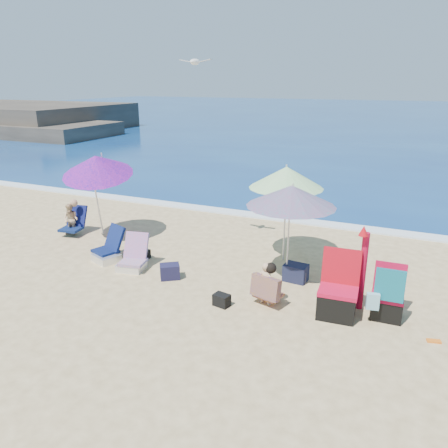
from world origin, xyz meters
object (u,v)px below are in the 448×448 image
at_px(camp_chair_right, 387,299).
at_px(seagull, 195,62).
at_px(umbrella_blue, 97,165).
at_px(furled_umbrella, 363,264).
at_px(umbrella_turquoise, 291,196).
at_px(chair_rainbow, 133,260).
at_px(umbrella_striped, 286,177).
at_px(person_center, 266,285).
at_px(person_left, 72,219).
at_px(camp_chair_left, 337,297).
at_px(chair_navy, 108,251).

bearing_deg(camp_chair_right, seagull, 161.38).
relative_size(umbrella_blue, furled_umbrella, 1.49).
xyz_separation_m(umbrella_turquoise, chair_rainbow, (-3.06, -0.79, -1.50)).
xyz_separation_m(umbrella_blue, chair_rainbow, (1.70, -1.17, -1.64)).
xyz_separation_m(umbrella_striped, person_center, (0.33, -2.11, -1.43)).
bearing_deg(umbrella_blue, camp_chair_right, -9.77).
height_order(person_center, person_left, person_left).
relative_size(umbrella_striped, camp_chair_left, 1.91).
distance_m(person_center, person_left, 5.80).
bearing_deg(umbrella_blue, umbrella_striped, 7.87).
relative_size(person_left, seagull, 1.25).
height_order(furled_umbrella, camp_chair_left, furled_umbrella).
bearing_deg(umbrella_striped, person_left, -173.07).
bearing_deg(umbrella_striped, person_center, -81.26).
bearing_deg(camp_chair_left, umbrella_blue, 166.90).
bearing_deg(person_left, chair_navy, -27.29).
bearing_deg(furled_umbrella, person_left, 172.35).
relative_size(umbrella_striped, chair_rainbow, 2.91).
xyz_separation_m(umbrella_turquoise, umbrella_blue, (-4.76, 0.37, 0.15)).
bearing_deg(person_left, umbrella_blue, 2.33).
distance_m(umbrella_turquoise, camp_chair_right, 2.43).
relative_size(umbrella_striped, camp_chair_right, 2.23).
xyz_separation_m(umbrella_striped, camp_chair_left, (1.51, -1.97, -1.48)).
bearing_deg(chair_navy, umbrella_turquoise, 9.12).
bearing_deg(chair_rainbow, umbrella_turquoise, 14.57).
height_order(umbrella_blue, furled_umbrella, umbrella_blue).
height_order(chair_navy, person_left, person_left).
height_order(chair_rainbow, camp_chair_right, camp_chair_right).
bearing_deg(umbrella_blue, seagull, 5.80).
bearing_deg(chair_rainbow, umbrella_striped, 33.53).
relative_size(umbrella_turquoise, furled_umbrella, 1.35).
relative_size(umbrella_blue, person_left, 2.49).
xyz_separation_m(furled_umbrella, camp_chair_left, (-0.31, -0.38, -0.50)).
bearing_deg(umbrella_striped, chair_rainbow, -146.47).
xyz_separation_m(umbrella_striped, person_left, (-5.28, -0.64, -1.40)).
distance_m(furled_umbrella, seagull, 5.06).
height_order(chair_navy, seagull, seagull).
distance_m(umbrella_turquoise, chair_navy, 4.15).
height_order(umbrella_striped, camp_chair_left, umbrella_striped).
xyz_separation_m(umbrella_striped, umbrella_blue, (-4.37, -0.60, 0.03)).
xyz_separation_m(chair_rainbow, camp_chair_right, (4.93, 0.03, 0.15)).
height_order(camp_chair_left, camp_chair_right, camp_chair_left).
bearing_deg(seagull, camp_chair_left, -25.56).
bearing_deg(camp_chair_right, person_center, -169.25).
height_order(umbrella_blue, seagull, seagull).
bearing_deg(furled_umbrella, camp_chair_left, -128.86).
bearing_deg(person_left, chair_rainbow, -23.43).
xyz_separation_m(chair_navy, camp_chair_right, (5.70, -0.16, 0.14)).
distance_m(chair_navy, seagull, 4.35).
bearing_deg(person_center, camp_chair_right, 10.75).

